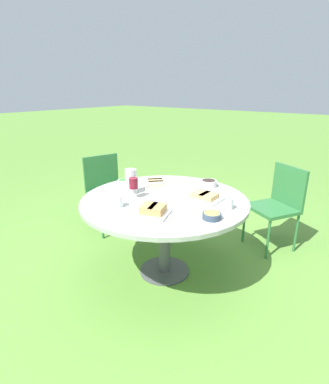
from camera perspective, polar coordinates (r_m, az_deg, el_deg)
name	(u,v)px	position (r m, az deg, el deg)	size (l,w,h in m)	color
ground_plane	(165,271)	(2.96, 0.00, -14.82)	(40.00, 40.00, 0.00)	#5B8C38
dining_table	(165,207)	(2.64, 0.00, -2.96)	(1.46, 1.46, 0.74)	#4C4C51
chair_near_left	(279,201)	(3.39, 20.91, -1.59)	(0.59, 0.58, 0.89)	#2D6B38
chair_near_right	(106,187)	(3.69, -11.08, 1.02)	(0.53, 0.54, 0.89)	#2D6B38
water_pitcher	(131,181)	(2.73, -6.40, 2.05)	(0.11, 0.11, 0.22)	silver
wine_glass	(134,184)	(2.60, -5.91, 1.57)	(0.08, 0.08, 0.18)	silver
platter_bread_main	(202,197)	(2.61, 7.20, -0.88)	(0.36, 0.23, 0.06)	white
platter_charcuterie	(155,183)	(2.94, -1.73, 1.68)	(0.39, 0.40, 0.06)	white
platter_sandwich_side	(151,211)	(2.28, -2.56, -3.57)	(0.36, 0.32, 0.08)	white
bowl_fries	(212,215)	(2.24, 9.01, -4.43)	(0.14, 0.14, 0.05)	#334256
bowl_salad	(123,182)	(2.98, -7.82, 1.87)	(0.11, 0.11, 0.06)	silver
bowl_olives	(209,183)	(2.96, 8.40, 1.72)	(0.16, 0.16, 0.06)	silver
cup_water_near	(118,201)	(2.44, -8.84, -1.80)	(0.07, 0.07, 0.09)	silver
cup_water_far	(229,203)	(2.43, 12.16, -2.15)	(0.07, 0.07, 0.09)	silver
handbag	(177,206)	(4.11, 2.44, -2.59)	(0.30, 0.14, 0.37)	brown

